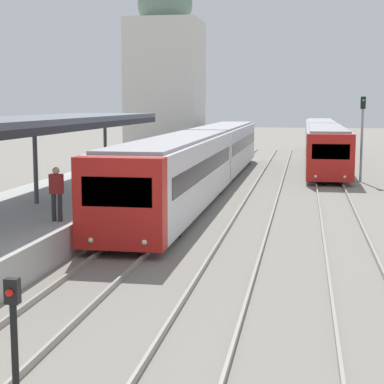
{
  "coord_description": "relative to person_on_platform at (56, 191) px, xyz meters",
  "views": [
    {
      "loc": [
        5.28,
        -2.73,
        4.53
      ],
      "look_at": [
        1.68,
        17.82,
        1.64
      ],
      "focal_mm": 60.0,
      "sensor_mm": 36.0,
      "label": 1
    }
  ],
  "objects": [
    {
      "name": "signal_mast_far",
      "position": [
        10.66,
        19.91,
        1.2
      ],
      "size": [
        0.28,
        0.29,
        4.92
      ],
      "color": "gray",
      "rests_on": "ground_plane"
    },
    {
      "name": "platform_canopy",
      "position": [
        -2.0,
        3.17,
        2.02
      ],
      "size": [
        4.0,
        20.44,
        3.09
      ],
      "color": "#4C515B",
      "rests_on": "station_platform"
    },
    {
      "name": "signal_post_near",
      "position": [
        3.46,
        -10.27,
        -0.6
      ],
      "size": [
        0.2,
        0.21,
        2.14
      ],
      "color": "black",
      "rests_on": "ground_plane"
    },
    {
      "name": "train_near",
      "position": [
        2.11,
        16.05,
        -0.18
      ],
      "size": [
        2.71,
        33.51,
        3.11
      ],
      "color": "red",
      "rests_on": "ground_plane"
    },
    {
      "name": "person_on_platform",
      "position": [
        0.0,
        0.0,
        0.0
      ],
      "size": [
        0.4,
        0.22,
        1.66
      ],
      "color": "#2D2D33",
      "rests_on": "station_platform"
    },
    {
      "name": "train_far",
      "position": [
        8.82,
        33.97,
        -0.24
      ],
      "size": [
        2.62,
        33.43,
        2.99
      ],
      "color": "red",
      "rests_on": "ground_plane"
    },
    {
      "name": "distant_domed_building",
      "position": [
        -3.11,
        29.93,
        4.66
      ],
      "size": [
        5.34,
        5.34,
        13.92
      ],
      "color": "silver",
      "rests_on": "ground_plane"
    }
  ]
}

